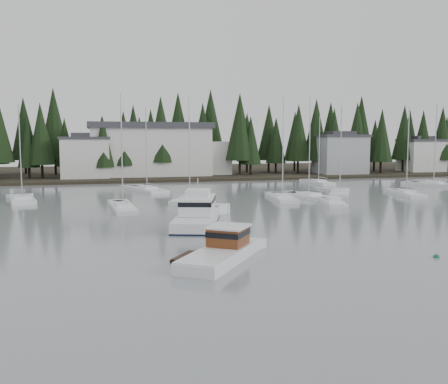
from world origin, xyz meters
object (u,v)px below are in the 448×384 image
at_px(sailboat_8, 123,209).
at_px(sailboat_6, 406,195).
at_px(sailboat_0, 282,199).
at_px(sailboat_2, 434,185).
at_px(cabin_cruiser_center, 198,216).
at_px(sailboat_10, 147,191).
at_px(harbor_inn, 160,150).
at_px(house_east_a, 340,153).
at_px(lobster_boat_brown, 220,253).
at_px(runabout_1, 333,204).
at_px(sailboat_5, 190,201).
at_px(sailboat_9, 340,194).
at_px(sailboat_12, 309,197).
at_px(sailboat_4, 319,183).
at_px(house_east_b, 421,155).
at_px(house_west, 85,156).
at_px(sailboat_7, 22,201).

bearing_deg(sailboat_8, sailboat_6, -86.63).
distance_m(sailboat_0, sailboat_2, 34.68).
relative_size(cabin_cruiser_center, sailboat_10, 0.91).
xyz_separation_m(harbor_inn, sailboat_2, (43.47, -30.19, -5.69)).
distance_m(house_east_a, lobster_boat_brown, 81.38).
height_order(lobster_boat_brown, runabout_1, lobster_boat_brown).
bearing_deg(sailboat_0, sailboat_5, 92.14).
xyz_separation_m(sailboat_9, runabout_1, (-6.13, -10.23, 0.05)).
relative_size(sailboat_0, sailboat_12, 0.96).
bearing_deg(harbor_inn, lobster_boat_brown, -93.95).
xyz_separation_m(harbor_inn, runabout_1, (15.16, -48.89, -5.64)).
xyz_separation_m(sailboat_8, sailboat_12, (25.24, 5.15, 0.01)).
distance_m(house_east_a, sailboat_10, 50.01).
bearing_deg(harbor_inn, sailboat_0, -75.45).
bearing_deg(sailboat_0, sailboat_12, -69.38).
bearing_deg(runabout_1, sailboat_9, -16.36).
distance_m(sailboat_2, sailboat_6, 17.74).
height_order(sailboat_4, sailboat_12, sailboat_12).
distance_m(sailboat_9, sailboat_10, 29.19).
distance_m(house_east_b, cabin_cruiser_center, 85.49).
height_order(sailboat_6, sailboat_10, sailboat_10).
distance_m(sailboat_5, runabout_1, 18.24).
relative_size(sailboat_5, sailboat_12, 0.96).
height_order(lobster_boat_brown, cabin_cruiser_center, cabin_cruiser_center).
xyz_separation_m(house_east_b, sailboat_10, (-66.38, -24.54, -4.34)).
bearing_deg(house_west, sailboat_7, -102.56).
bearing_deg(house_west, sailboat_8, -83.45).
bearing_deg(sailboat_8, sailboat_0, -81.92).
bearing_deg(sailboat_8, sailboat_2, -76.31).
bearing_deg(runabout_1, sailboat_7, 85.55).
relative_size(house_east_a, harbor_inn, 0.36).
distance_m(cabin_cruiser_center, sailboat_6, 37.52).
bearing_deg(sailboat_0, runabout_1, -138.67).
distance_m(house_east_b, sailboat_8, 83.82).
height_order(harbor_inn, sailboat_8, sailboat_8).
height_order(sailboat_2, runabout_1, sailboat_2).
relative_size(sailboat_0, sailboat_4, 1.11).
distance_m(cabin_cruiser_center, sailboat_8, 13.22).
bearing_deg(sailboat_7, house_east_b, -79.36).
height_order(house_east_a, sailboat_8, sailboat_8).
distance_m(sailboat_0, sailboat_4, 25.44).
distance_m(cabin_cruiser_center, sailboat_9, 31.69).
bearing_deg(cabin_cruiser_center, sailboat_6, -47.18).
height_order(sailboat_4, sailboat_9, sailboat_9).
bearing_deg(sailboat_6, house_west, 60.79).
bearing_deg(sailboat_7, house_east_a, -74.05).
bearing_deg(sailboat_8, sailboat_10, -16.64).
distance_m(house_east_a, sailboat_4, 22.29).
bearing_deg(sailboat_6, house_east_a, -2.00).
relative_size(sailboat_4, sailboat_12, 0.87).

